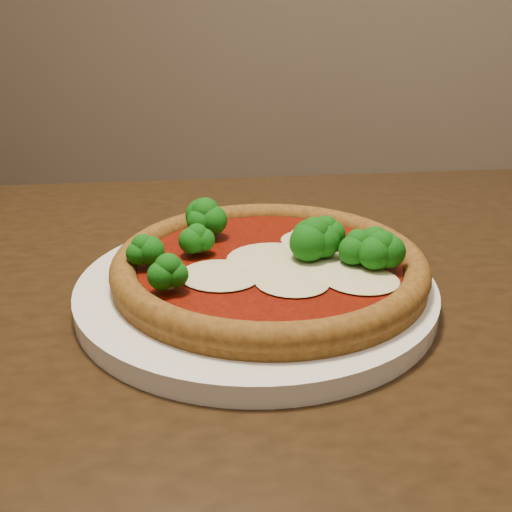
# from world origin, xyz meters

# --- Properties ---
(dining_table) EXTENTS (1.49, 1.18, 0.75)m
(dining_table) POSITION_xyz_m (-0.16, 0.16, 0.65)
(dining_table) COLOR black
(dining_table) RESTS_ON floor
(plate) EXTENTS (0.32, 0.32, 0.02)m
(plate) POSITION_xyz_m (-0.08, 0.18, 0.76)
(plate) COLOR white
(plate) RESTS_ON dining_table
(pizza) EXTENTS (0.28, 0.28, 0.06)m
(pizza) POSITION_xyz_m (-0.07, 0.19, 0.78)
(pizza) COLOR brown
(pizza) RESTS_ON plate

